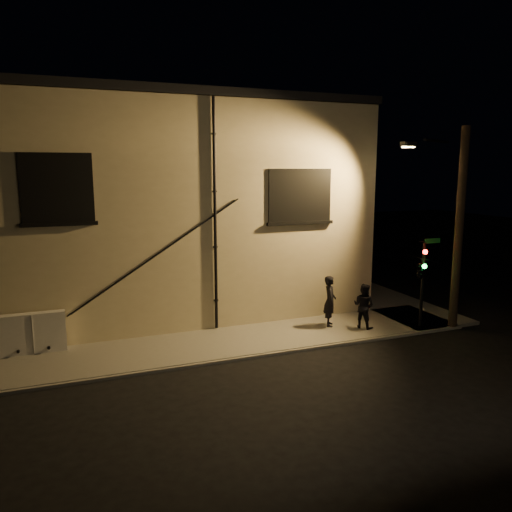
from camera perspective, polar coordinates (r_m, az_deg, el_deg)
name	(u,v)px	position (r m, az deg, el deg)	size (l,w,h in m)	color
ground	(294,352)	(16.91, 4.39, -10.85)	(90.00, 90.00, 0.00)	black
sidewalk	(275,311)	(21.16, 2.22, -6.35)	(21.00, 16.00, 0.12)	#67645C
building	(152,204)	(23.60, -11.78, 5.87)	(16.20, 12.23, 8.80)	#C9BA90
utility_cabinet	(33,333)	(17.74, -24.15, -8.05)	(2.01, 0.34, 1.32)	silver
pedestrian_a	(330,301)	(19.06, 8.44, -5.10)	(0.70, 0.46, 1.92)	black
pedestrian_b	(364,306)	(19.11, 12.21, -5.57)	(0.82, 0.64, 1.68)	black
traffic_signal	(421,269)	(19.33, 18.32, -1.42)	(1.17, 1.94, 3.33)	black
streetlamp_pole	(456,225)	(19.79, 21.93, 3.33)	(2.03, 1.40, 7.51)	black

